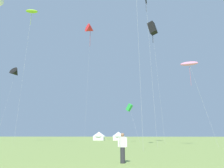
{
  "coord_description": "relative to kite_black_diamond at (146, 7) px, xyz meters",
  "views": [
    {
      "loc": [
        3.24,
        -5.64,
        1.61
      ],
      "look_at": [
        0.0,
        32.0,
        11.0
      ],
      "focal_mm": 32.95,
      "sensor_mm": 36.0,
      "label": 1
    }
  ],
  "objects": [
    {
      "name": "festival_tent_right",
      "position": [
        -6.63,
        34.63,
        -20.53
      ],
      "size": [
        3.93,
        3.93,
        2.56
      ],
      "color": "white",
      "rests_on": "ground"
    },
    {
      "name": "person_spectator",
      "position": [
        -3.54,
        -17.06,
        -21.09
      ],
      "size": [
        0.57,
        0.34,
        1.73
      ],
      "color": "#2D2D33",
      "rests_on": "ground"
    },
    {
      "name": "kite_green_box",
      "position": [
        -3.14,
        21.0,
        -13.73
      ],
      "size": [
        3.16,
        3.23,
        9.17
      ],
      "color": "green",
      "rests_on": "ground"
    },
    {
      "name": "kite_red_delta",
      "position": [
        -14.79,
        27.41,
        11.74
      ],
      "size": [
        4.0,
        3.98,
        35.32
      ],
      "color": "red",
      "rests_on": "ground"
    },
    {
      "name": "kite_pink_parafoil",
      "position": [
        6.83,
        3.0,
        -8.97
      ],
      "size": [
        3.9,
        2.64,
        13.48
      ],
      "color": "pink",
      "rests_on": "ground"
    },
    {
      "name": "kite_black_diamond",
      "position": [
        0.0,
        0.0,
        0.0
      ],
      "size": [
        0.6,
        2.5,
        23.97
      ],
      "color": "black",
      "rests_on": "ground"
    },
    {
      "name": "kite_black_box",
      "position": [
        2.42,
        12.75,
        3.1
      ],
      "size": [
        2.43,
        3.42,
        26.57
      ],
      "color": "black",
      "rests_on": "ground"
    },
    {
      "name": "kite_black_delta",
      "position": [
        -33.86,
        21.2,
        -3.93
      ],
      "size": [
        3.91,
        3.42,
        19.53
      ],
      "color": "black",
      "rests_on": "ground"
    },
    {
      "name": "kite_lime_parafoil",
      "position": [
        -21.73,
        4.13,
        3.03
      ],
      "size": [
        2.39,
        2.52,
        25.46
      ],
      "color": "#99DB2D",
      "rests_on": "ground"
    },
    {
      "name": "festival_tent_center",
      "position": [
        -12.64,
        34.63,
        -20.51
      ],
      "size": [
        3.97,
        3.97,
        2.58
      ],
      "color": "white",
      "rests_on": "ground"
    }
  ]
}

